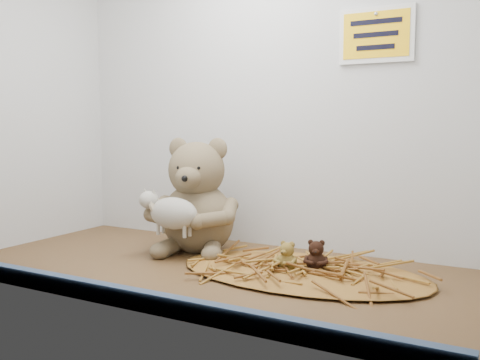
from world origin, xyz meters
The scene contains 8 objects.
alcove_shell centered at (0.00, 9.00, 45.00)cm, with size 120.40×60.20×90.40cm.
front_rail centered at (0.00, -28.80, 1.80)cm, with size 119.28×2.20×3.60cm, color #3C5273.
straw_bed centered at (20.46, 6.76, 0.56)cm, with size 58.26×33.83×1.13cm, color brown.
main_teddy centered at (-12.36, 14.70, 14.99)cm, with size 24.17×25.52×29.98cm, color olive, non-canonical shape.
toy_lamb centered at (-12.36, 3.95, 11.59)cm, with size 17.13×10.46×11.07cm, color #B5AEA2, non-canonical shape.
mini_teddy_tan centered at (17.56, 5.41, 4.42)cm, with size 5.30×5.60×6.58cm, color olive, non-canonical shape.
mini_teddy_brown centered at (23.37, 8.12, 4.62)cm, with size 5.64×5.95×6.99cm, color black, non-canonical shape.
wall_sign centered at (30.00, 29.40, 55.00)cm, with size 16.00×1.20×11.00cm, color #ECAE0C.
Camera 1 is at (64.40, -102.36, 33.13)cm, focal length 40.00 mm.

